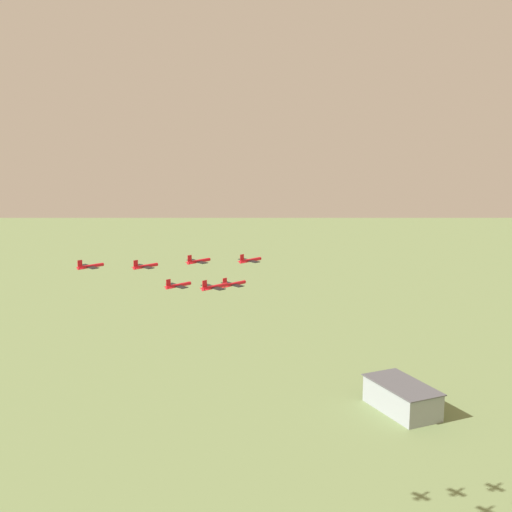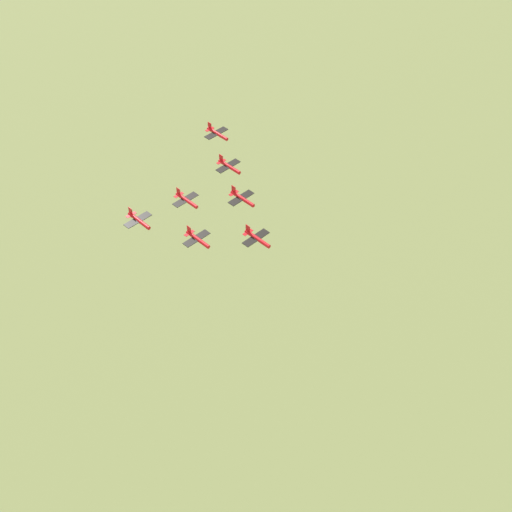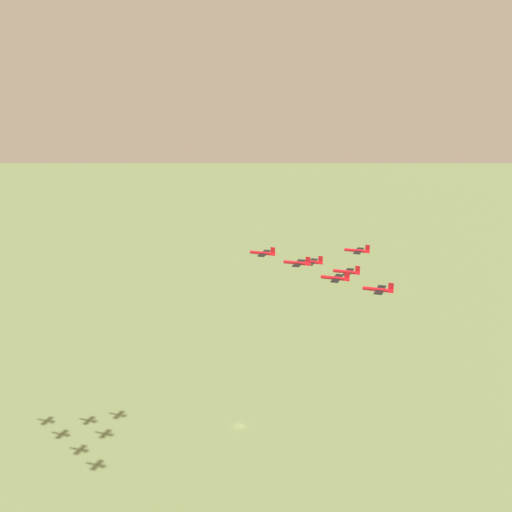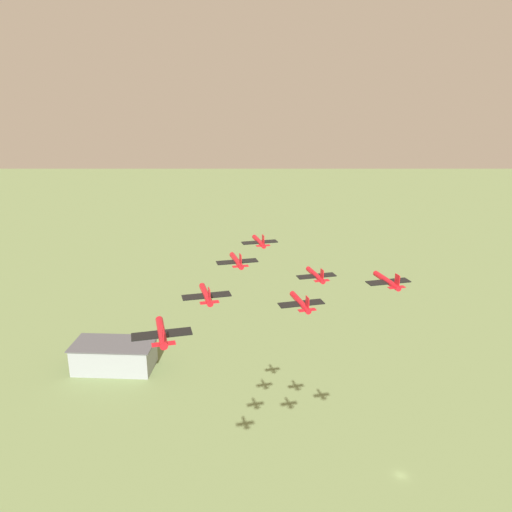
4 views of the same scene
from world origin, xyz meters
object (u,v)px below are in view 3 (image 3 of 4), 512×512
object	(u,v)px
jet_1	(298,263)
jet_4	(348,272)
jet_3	(336,278)
jet_6	(379,290)
jet_2	(311,262)
jet_0	(264,253)
jet_5	(358,251)

from	to	relation	value
jet_1	jet_4	size ratio (longest dim) A/B	1.00
jet_3	jet_6	distance (m)	15.22
jet_2	jet_4	distance (m)	15.21
jet_0	jet_4	distance (m)	26.42
jet_0	jet_3	distance (m)	30.42
jet_0	jet_3	xyz separation A→B (m)	(-6.72, -29.66, -0.41)
jet_5	jet_2	bearing A→B (deg)	120.47
jet_0	jet_3	bearing A→B (deg)	-120.47
jet_5	jet_6	distance (m)	40.74
jet_2	jet_5	size ratio (longest dim) A/B	1.00
jet_4	jet_6	bearing A→B (deg)	-150.46
jet_3	jet_0	bearing A→B (deg)	59.53
jet_1	jet_2	xyz separation A→B (m)	(14.69, 4.69, -4.10)
jet_2	jet_3	bearing A→B (deg)	-150.46
jet_4	jet_5	xyz separation A→B (m)	(14.69, 4.69, 2.34)
jet_6	jet_4	bearing A→B (deg)	29.54
jet_5	jet_4	bearing A→B (deg)	180.00
jet_4	jet_1	bearing A→B (deg)	120.47
jet_1	jet_4	world-z (taller)	jet_1
jet_1	jet_6	world-z (taller)	jet_1
jet_2	jet_6	xyz separation A→B (m)	(-21.41, -34.35, 3.97)
jet_1	jet_5	size ratio (longest dim) A/B	1.00
jet_1	jet_4	distance (m)	15.65
jet_5	jet_6	world-z (taller)	jet_6
jet_3	jet_4	bearing A→B (deg)	-0.00
jet_3	jet_5	distance (m)	30.85
jet_2	jet_6	distance (m)	40.67
jet_5	jet_6	bearing A→B (deg)	-161.22
jet_3	jet_2	bearing A→B (deg)	29.54
jet_2	jet_4	size ratio (longest dim) A/B	1.00
jet_4	jet_6	world-z (taller)	jet_6
jet_3	jet_5	world-z (taller)	jet_3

